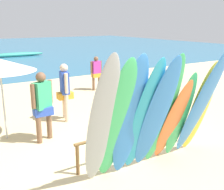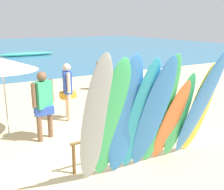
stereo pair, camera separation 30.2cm
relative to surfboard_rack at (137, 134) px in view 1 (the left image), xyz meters
The scene contains 16 objects.
ground 14.01m from the surfboard_rack, 90.00° to the left, with size 60.00×60.00×0.00m, color #D3BC8C.
surfboard_rack is the anchor object (origin of this frame).
surfboard_grey_0 1.63m from the surfboard_rack, 151.60° to the right, with size 0.50×0.07×2.62m, color #999EA3.
surfboard_green_1 1.36m from the surfboard_rack, 145.49° to the right, with size 0.57×0.08×2.52m, color #38B266.
surfboard_blue_2 1.21m from the surfboard_rack, 135.54° to the right, with size 0.53×0.06×2.55m, color #337AD1.
surfboard_teal_3 1.04m from the surfboard_rack, 119.16° to the right, with size 0.49×0.07×2.51m, color #289EC6.
surfboard_blue_4 1.02m from the surfboard_rack, 99.83° to the right, with size 0.58×0.07×2.56m, color #337AD1.
surfboard_green_5 0.97m from the surfboard_rack, 81.57° to the right, with size 0.51×0.06×2.53m, color #38B266.
surfboard_orange_6 0.87m from the surfboard_rack, 54.43° to the right, with size 0.54×0.06×2.01m, color orange.
surfboard_green_7 1.03m from the surfboard_rack, 39.75° to the right, with size 0.47×0.06×2.05m, color #38B266.
surfboard_blue_8 1.49m from the surfboard_rack, 36.74° to the right, with size 0.52×0.07×2.63m, color #337AD1.
surfboard_yellow_9 1.50m from the surfboard_rack, 26.17° to the right, with size 0.57×0.07×2.25m, color yellow.
beachgoer_strolling 6.30m from the surfboard_rack, 69.05° to the left, with size 0.56×0.24×1.48m.
beachgoer_by_water 2.44m from the surfboard_rack, 127.30° to the left, with size 0.61×0.40×1.76m.
beachgoer_photographing 3.09m from the surfboard_rack, 97.56° to the left, with size 0.45×0.64×1.73m.
distant_boat 20.33m from the surfboard_rack, 83.85° to the left, with size 4.80×0.72×0.38m.
Camera 1 is at (-3.39, -4.37, 2.90)m, focal length 43.40 mm.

